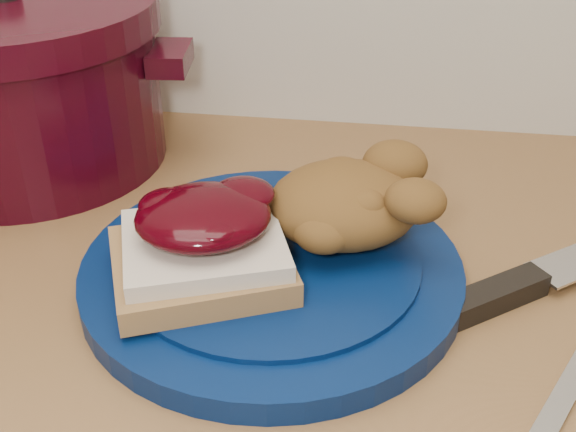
# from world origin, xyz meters

# --- Properties ---
(plate) EXTENTS (0.37, 0.37, 0.02)m
(plate) POSITION_xyz_m (0.06, 1.49, 0.91)
(plate) COLOR #041843
(plate) RESTS_ON wood_countertop
(sandwich) EXTENTS (0.16, 0.15, 0.06)m
(sandwich) POSITION_xyz_m (0.01, 1.46, 0.95)
(sandwich) COLOR olive
(sandwich) RESTS_ON plate
(stuffing_mound) EXTENTS (0.15, 0.14, 0.06)m
(stuffing_mound) POSITION_xyz_m (0.11, 1.53, 0.95)
(stuffing_mound) COLOR brown
(stuffing_mound) RESTS_ON plate
(chef_knife) EXTENTS (0.28, 0.22, 0.02)m
(chef_knife) POSITION_xyz_m (0.25, 1.50, 0.91)
(chef_knife) COLOR black
(chef_knife) RESTS_ON wood_countertop
(butter_knife) EXTENTS (0.10, 0.17, 0.00)m
(butter_knife) POSITION_xyz_m (0.27, 1.40, 0.90)
(butter_knife) COLOR silver
(butter_knife) RESTS_ON wood_countertop
(dutch_oven) EXTENTS (0.34, 0.31, 0.18)m
(dutch_oven) POSITION_xyz_m (-0.22, 1.67, 0.98)
(dutch_oven) COLOR black
(dutch_oven) RESTS_ON wood_countertop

